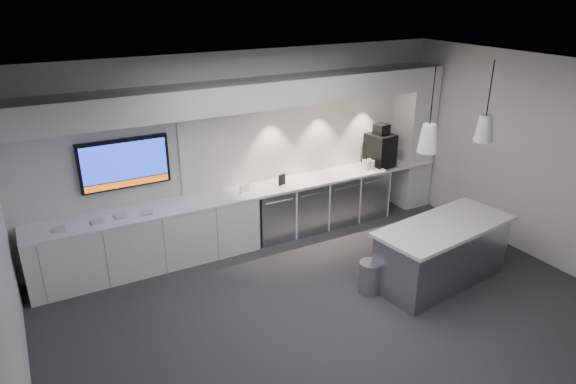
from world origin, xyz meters
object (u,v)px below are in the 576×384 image
wall_tv (125,163)px  coffee_machine (380,148)px  island (442,252)px  bin (370,277)px

wall_tv → coffee_machine: wall_tv is taller
wall_tv → coffee_machine: (4.35, -0.25, -0.36)m
island → coffee_machine: bearing=65.7°
wall_tv → island: size_ratio=0.58×
wall_tv → island: bearing=-35.6°
island → bin: size_ratio=4.87×
bin → coffee_machine: coffee_machine is taller
bin → island: bearing=-13.0°
island → bin: island is taller
wall_tv → bin: size_ratio=2.83×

